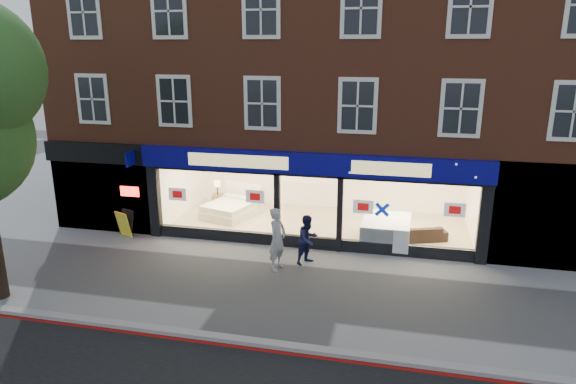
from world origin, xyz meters
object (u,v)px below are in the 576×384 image
(sofa, at_px, (421,233))
(pedestrian_blue, at_px, (308,239))
(pedestrian_grey, at_px, (277,239))
(display_bed, at_px, (231,208))
(a_board, at_px, (125,223))
(mattress_stack, at_px, (386,230))

(sofa, distance_m, pedestrian_blue, 4.33)
(pedestrian_grey, bearing_deg, display_bed, 51.22)
(a_board, bearing_deg, display_bed, 64.03)
(a_board, bearing_deg, pedestrian_blue, 15.32)
(display_bed, xyz_separation_m, pedestrian_blue, (3.72, -3.55, 0.37))
(sofa, relative_size, pedestrian_blue, 1.10)
(a_board, relative_size, pedestrian_blue, 0.61)
(display_bed, xyz_separation_m, a_board, (-3.04, -2.70, 0.06))
(display_bed, distance_m, a_board, 4.07)
(pedestrian_blue, bearing_deg, a_board, 117.36)
(display_bed, bearing_deg, pedestrian_blue, -26.64)
(sofa, height_order, pedestrian_blue, pedestrian_blue)
(pedestrian_grey, height_order, pedestrian_blue, pedestrian_grey)
(a_board, bearing_deg, sofa, 31.91)
(a_board, xyz_separation_m, pedestrian_blue, (6.76, -0.85, 0.31))
(sofa, xyz_separation_m, pedestrian_blue, (-3.47, -2.55, 0.43))
(display_bed, bearing_deg, pedestrian_grey, -38.19)
(display_bed, relative_size, a_board, 2.51)
(pedestrian_blue, bearing_deg, display_bed, 80.88)
(sofa, height_order, pedestrian_grey, pedestrian_grey)
(sofa, bearing_deg, mattress_stack, -1.45)
(mattress_stack, relative_size, a_board, 2.14)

